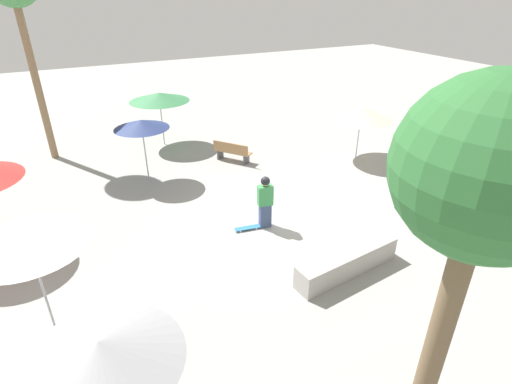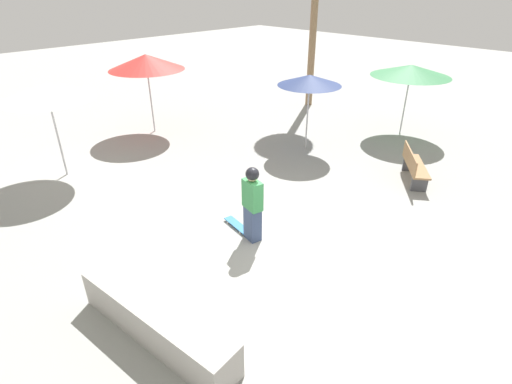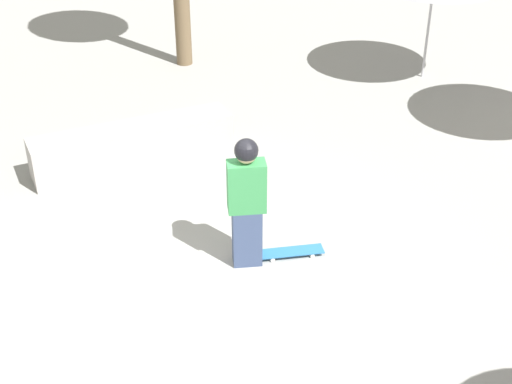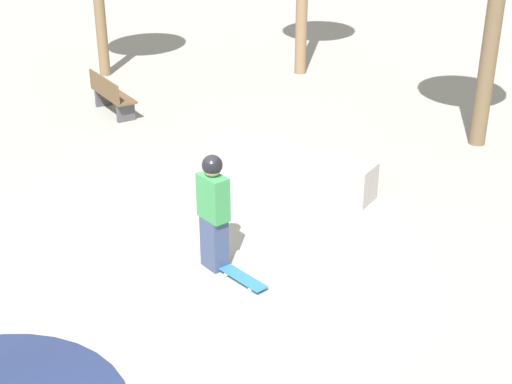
{
  "view_description": "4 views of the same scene",
  "coord_description": "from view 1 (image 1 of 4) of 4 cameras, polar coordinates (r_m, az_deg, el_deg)",
  "views": [
    {
      "loc": [
        5.61,
        9.24,
        6.59
      ],
      "look_at": [
        0.89,
        -0.13,
        1.08
      ],
      "focal_mm": 28.0,
      "sensor_mm": 36.0,
      "label": 1
    },
    {
      "loc": [
        -4.27,
        5.08,
        4.93
      ],
      "look_at": [
        1.22,
        -0.44,
        0.71
      ],
      "focal_mm": 28.0,
      "sensor_mm": 36.0,
      "label": 2
    },
    {
      "loc": [
        -1.44,
        -6.49,
        5.21
      ],
      "look_at": [
        0.91,
        0.36,
        0.84
      ],
      "focal_mm": 50.0,
      "sensor_mm": 36.0,
      "label": 3
    },
    {
      "loc": [
        6.51,
        -6.1,
        5.15
      ],
      "look_at": [
        1.21,
        0.46,
        1.17
      ],
      "focal_mm": 50.0,
      "sensor_mm": 36.0,
      "label": 4
    }
  ],
  "objects": [
    {
      "name": "palm_tree_right",
      "position": [
        4.99,
        30.03,
        1.73
      ],
      "size": [
        2.11,
        2.11,
        5.89
      ],
      "color": "brown",
      "rests_on": "ground_plane"
    },
    {
      "name": "shade_umbrella_grey",
      "position": [
        6.48,
        -21.4,
        -20.47
      ],
      "size": [
        2.41,
        2.41,
        2.16
      ],
      "color": "#B7B7BC",
      "rests_on": "ground_plane"
    },
    {
      "name": "skateboard",
      "position": [
        12.05,
        -1.18,
        -5.12
      ],
      "size": [
        0.82,
        0.33,
        0.07
      ],
      "rotation": [
        0.0,
        0.0,
        6.12
      ],
      "color": "teal",
      "rests_on": "ground_plane"
    },
    {
      "name": "shade_umbrella_white",
      "position": [
        8.77,
        -30.04,
        -5.42
      ],
      "size": [
        2.36,
        2.36,
        2.55
      ],
      "color": "#B7B7BC",
      "rests_on": "ground_plane"
    },
    {
      "name": "shade_umbrella_cream",
      "position": [
        16.91,
        14.79,
        10.82
      ],
      "size": [
        2.56,
        2.56,
        2.18
      ],
      "color": "#B7B7BC",
      "rests_on": "ground_plane"
    },
    {
      "name": "shade_umbrella_green",
      "position": [
        18.34,
        -13.66,
        13.06
      ],
      "size": [
        2.6,
        2.6,
        2.37
      ],
      "color": "#B7B7BC",
      "rests_on": "ground_plane"
    },
    {
      "name": "bench_far",
      "position": [
        13.83,
        31.75,
        -3.31
      ],
      "size": [
        1.66,
        0.92,
        0.85
      ],
      "rotation": [
        0.0,
        0.0,
        5.96
      ],
      "color": "#47474C",
      "rests_on": "ground_plane"
    },
    {
      "name": "shade_umbrella_navy",
      "position": [
        14.79,
        -16.06,
        9.28
      ],
      "size": [
        1.94,
        1.94,
        2.34
      ],
      "color": "#B7B7BC",
      "rests_on": "ground_plane"
    },
    {
      "name": "skater_main",
      "position": [
        11.79,
        1.32,
        -1.19
      ],
      "size": [
        0.48,
        0.33,
        1.66
      ],
      "rotation": [
        0.0,
        0.0,
        6.07
      ],
      "color": "#38476B",
      "rests_on": "ground_plane"
    },
    {
      "name": "ground_plane",
      "position": [
        12.66,
        3.87,
        -3.72
      ],
      "size": [
        60.0,
        60.0,
        0.0
      ],
      "primitive_type": "plane",
      "color": "#9E9E99"
    },
    {
      "name": "concrete_ledge",
      "position": [
        10.51,
        12.89,
        -9.77
      ],
      "size": [
        3.05,
        0.9,
        0.63
      ],
      "rotation": [
        0.0,
        0.0,
        0.11
      ],
      "color": "#A8A39E",
      "rests_on": "ground_plane"
    },
    {
      "name": "bench_near",
      "position": [
        16.52,
        -3.41,
        5.76
      ],
      "size": [
        1.3,
        1.55,
        0.85
      ],
      "rotation": [
        0.0,
        0.0,
        2.21
      ],
      "color": "#47474C",
      "rests_on": "ground_plane"
    }
  ]
}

